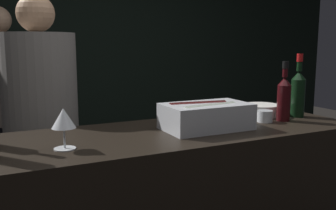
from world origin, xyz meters
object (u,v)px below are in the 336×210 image
Objects in this scene: ice_bin_with_bottles at (206,115)px; person_blond_tee at (3,102)px; candle_votive at (265,116)px; wine_glass at (64,120)px; red_wine_bottle_burgundy at (298,91)px; bowl_white at (261,110)px; red_wine_bottle_black_foil at (284,97)px; person_in_hoodie at (42,128)px.

person_blond_tee is (-0.82, 1.74, -0.12)m from ice_bin_with_bottles.
wine_glass is at bearing -176.27° from candle_votive.
ice_bin_with_bottles is at bearing -176.02° from red_wine_bottle_burgundy.
candle_votive is 0.29m from red_wine_bottle_burgundy.
bowl_white is at bearing 18.11° from ice_bin_with_bottles.
red_wine_bottle_black_foil is at bearing 135.04° from person_blond_tee.
candle_votive is (-0.10, -0.14, -0.00)m from bowl_white.
person_in_hoodie reaches higher than red_wine_bottle_black_foil.
candle_votive is at bearing 171.33° from red_wine_bottle_black_foil.
red_wine_bottle_burgundy is (0.26, 0.04, 0.11)m from candle_votive.
candle_votive is (1.04, 0.07, -0.09)m from wine_glass.
red_wine_bottle_burgundy reaches higher than ice_bin_with_bottles.
person_in_hoodie is at bearing 151.68° from red_wine_bottle_burgundy.
candle_votive is (0.37, 0.01, -0.04)m from ice_bin_with_bottles.
wine_glass is (-1.14, -0.21, 0.08)m from bowl_white.
wine_glass is 1.31m from red_wine_bottle_burgundy.
ice_bin_with_bottles is 2.55× the size of wine_glass.
red_wine_bottle_burgundy is at bearing 138.96° from person_blond_tee.
ice_bin_with_bottles is 0.37m from candle_votive.
red_wine_bottle_black_foil is at bearing 161.33° from person_in_hoodie.
red_wine_bottle_black_foil is 0.19× the size of person_in_hoodie.
person_in_hoodie is at bearing 107.66° from person_blond_tee.
candle_votive is at bearing -123.86° from bowl_white.
person_blond_tee reaches higher than candle_votive.
wine_glass reaches higher than bowl_white.
red_wine_bottle_black_foil is (0.48, -0.01, 0.06)m from ice_bin_with_bottles.
candle_votive is at bearing 3.73° from wine_glass.
red_wine_bottle_black_foil is (0.01, -0.16, 0.09)m from bowl_white.
person_in_hoodie is (-1.13, 0.59, -0.11)m from bowl_white.
person_blond_tee is at bearing 130.52° from red_wine_bottle_burgundy.
candle_votive is 2.11m from person_blond_tee.
red_wine_bottle_burgundy is at bearing 3.98° from ice_bin_with_bottles.
candle_votive is at bearing 1.21° from ice_bin_with_bottles.
ice_bin_with_bottles is 5.04× the size of candle_votive.
person_blond_tee reaches higher than red_wine_bottle_black_foil.
person_blond_tee is at bearing -66.15° from person_in_hoodie.
person_in_hoodie reaches higher than bowl_white.
bowl_white is at bearing 94.25° from red_wine_bottle_black_foil.
person_in_hoodie is at bearing 88.88° from wine_glass.
person_in_hoodie is 0.99× the size of person_blond_tee.
candle_votive is 0.15m from red_wine_bottle_black_foil.
bowl_white is 2.53× the size of candle_votive.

